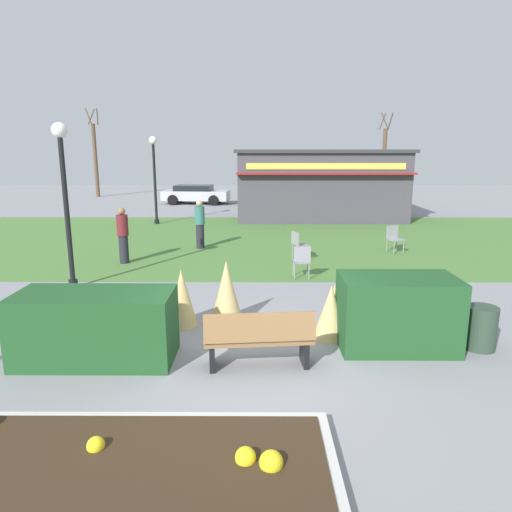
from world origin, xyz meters
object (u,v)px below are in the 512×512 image
Objects in this scene: food_kiosk at (319,184)px; parked_car_west_slot at (196,194)px; tree_left_bg at (384,162)px; parked_car_center_slot at (270,194)px; parked_car_east_slot at (366,194)px; trash_bin at (481,328)px; tree_right_bg at (95,158)px; cafe_chair_east at (394,237)px; lamppost_far at (154,169)px; park_bench at (259,339)px; person_standing at (123,235)px; person_strolling at (200,224)px; cafe_chair_west at (302,259)px; lamppost_mid at (64,186)px; cafe_chair_center at (298,243)px.

parked_car_west_slot is (-7.11, 6.55, -1.07)m from food_kiosk.
parked_car_center_slot is at bearing -156.06° from tree_left_bg.
parked_car_center_slot is at bearing -179.98° from parked_car_east_slot.
parked_car_west_slot and parked_car_east_slot have the same top height.
tree_right_bg reaches higher than trash_bin.
lamppost_far is at bearing 146.34° from cafe_chair_east.
trash_bin is at bearing 11.03° from park_bench.
cafe_chair_east is 8.76m from person_standing.
lamppost_far reaches higher than cafe_chair_east.
tree_right_bg is (-16.53, 19.37, 2.27)m from cafe_chair_east.
person_standing is (-2.04, -2.20, 0.00)m from person_strolling.
parked_car_west_slot is at bearing 99.94° from park_bench.
cafe_chair_west is (-1.90, -11.45, -1.18)m from food_kiosk.
parked_car_east_slot is at bearing -119.01° from tree_left_bg.
cafe_chair_east is at bearing -49.53° from tree_right_bg.
food_kiosk is 12.09m from person_standing.
cafe_chair_east is (9.16, 4.17, -1.99)m from lamppost_mid.
tree_left_bg is 20.93m from tree_right_bg.
parked_car_west_slot is at bearing -30.58° from tree_right_bg.
tree_right_bg is at bearing 113.27° from park_bench.
parked_car_west_slot reaches higher than cafe_chair_center.
parked_car_east_slot is (10.97, 16.27, -0.22)m from person_standing.
trash_bin is at bearing -68.98° from cafe_chair_center.
food_kiosk reaches higher than person_standing.
lamppost_far is 9.68m from cafe_chair_center.
cafe_chair_center is at bearing -88.28° from parked_car_center_slot.
lamppost_mid is 5.28× the size of trash_bin.
cafe_chair_east is at bearing 51.34° from person_strolling.
parked_car_east_slot reaches higher than cafe_chair_west.
parked_car_center_slot is at bearing -20.20° from tree_right_bg.
parked_car_west_slot is (-8.60, 14.69, 0.12)m from cafe_chair_east.
food_kiosk is at bearing -42.64° from parked_car_west_slot.
cafe_chair_east is 0.15× the size of tree_left_bg.
person_standing is 0.27× the size of tree_right_bg.
food_kiosk is 9.52m from cafe_chair_center.
cafe_chair_east is 0.20× the size of parked_car_west_slot.
lamppost_far is at bearing -94.75° from parked_car_west_slot.
park_bench is 28.34m from tree_left_bg.
parked_car_west_slot is 10.96m from parked_car_east_slot.
parked_car_center_slot is 0.72× the size of tree_left_bg.
cafe_chair_west is at bearing -59.92° from tree_right_bg.
tree_left_bg reaches higher than park_bench.
lamppost_far is 10.30m from parked_car_center_slot.
lamppost_far reaches higher than cafe_chair_west.
park_bench is 1.96× the size of cafe_chair_west.
person_strolling is 21.34m from tree_right_bg.
tree_left_bg is at bearing 78.92° from trash_bin.
parked_car_west_slot is (0.71, 8.49, -1.87)m from lamppost_far.
cafe_chair_east is at bearing -103.43° from tree_left_bg.
tree_right_bg reaches higher than person_strolling.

